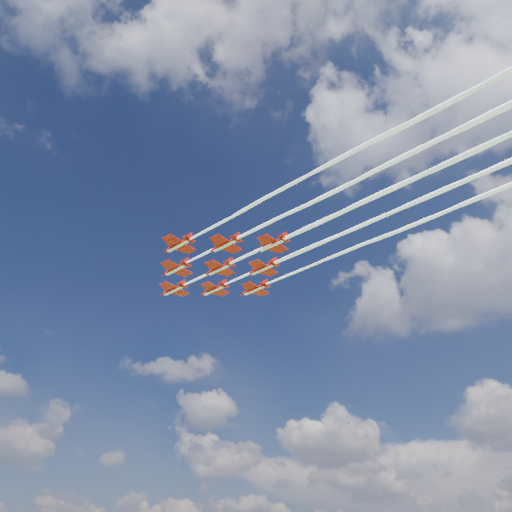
{
  "coord_description": "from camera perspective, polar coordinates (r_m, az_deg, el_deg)",
  "views": [
    {
      "loc": [
        83.98,
        -90.99,
        6.99
      ],
      "look_at": [
        13.25,
        -2.2,
        80.69
      ],
      "focal_mm": 35.0,
      "sensor_mm": 36.0,
      "label": 1
    }
  ],
  "objects": [
    {
      "name": "jet_lead",
      "position": [
        114.63,
        16.94,
        8.11
      ],
      "size": [
        157.64,
        9.3,
        2.71
      ],
      "rotation": [
        0.0,
        0.0,
        -0.02
      ],
      "color": "#A70F09"
    },
    {
      "name": "jet_row2_port",
      "position": [
        107.14,
        19.71,
        12.21
      ],
      "size": [
        157.64,
        9.3,
        2.71
      ],
      "rotation": [
        0.0,
        0.0,
        -0.02
      ],
      "color": "#A70F09"
    },
    {
      "name": "jet_row2_starb",
      "position": [
        118.63,
        22.6,
        7.86
      ],
      "size": [
        157.64,
        9.3,
        2.71
      ],
      "rotation": [
        0.0,
        0.0,
        -0.02
      ],
      "color": "#A70F09"
    },
    {
      "name": "jet_row3_port",
      "position": [
        100.56,
        22.98,
        16.84
      ],
      "size": [
        157.64,
        9.3,
        2.71
      ],
      "rotation": [
        0.0,
        0.0,
        -0.02
      ],
      "color": "#A70F09"
    },
    {
      "name": "jet_row3_centre",
      "position": [
        111.66,
        25.7,
        11.73
      ],
      "size": [
        157.64,
        9.3,
        2.71
      ],
      "rotation": [
        0.0,
        0.0,
        -0.02
      ],
      "color": "#A70F09"
    }
  ]
}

